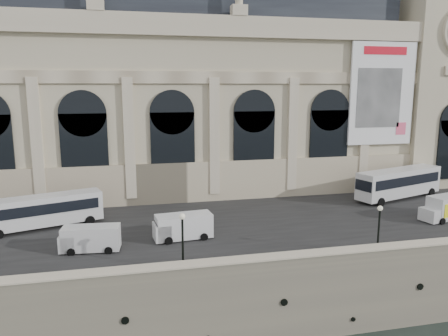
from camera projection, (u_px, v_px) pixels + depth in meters
The scene contains 12 objects.
quay at pixel (191, 199), 66.93m from camera, with size 160.00×70.00×6.00m, color gray.
street at pixel (220, 220), 46.24m from camera, with size 160.00×24.00×0.06m, color #2D2D2D.
parapet at pixel (257, 265), 33.30m from camera, with size 160.00×1.40×1.21m.
museum at pixel (150, 88), 58.55m from camera, with size 69.00×18.70×29.10m.
clock_pavilion at pixel (426, 62), 63.77m from camera, with size 13.00×14.72×36.70m.
bus_left at pixel (43, 210), 43.35m from camera, with size 11.44×5.71×3.32m.
bus_right at pixel (399, 182), 54.68m from camera, with size 13.00×6.45×3.78m.
van_b at pixel (88, 239), 37.42m from camera, with size 5.16×2.48×2.22m.
van_c at pixel (180, 227), 40.28m from camera, with size 5.53×2.63×2.38m.
box_truck at pixel (448, 207), 46.39m from camera, with size 6.76×3.50×2.61m.
lamp_left at pixel (183, 242), 33.28m from camera, with size 0.47×0.47×4.59m.
lamp_right at pixel (379, 231), 36.36m from camera, with size 0.44×0.44×4.32m.
Camera 1 is at (-9.45, -29.39, 20.07)m, focal length 35.00 mm.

